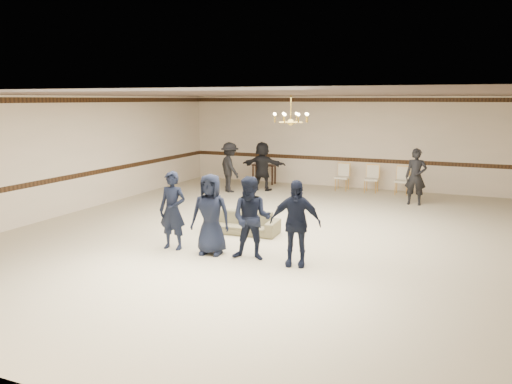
% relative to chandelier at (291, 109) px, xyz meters
% --- Properties ---
extents(room, '(12.01, 14.01, 3.21)m').
position_rel_chandelier_xyz_m(room, '(0.00, -1.00, -1.28)').
color(room, '#BBAD90').
rests_on(room, ground).
extents(chair_rail, '(12.00, 0.02, 0.14)m').
position_rel_chandelier_xyz_m(chair_rail, '(0.00, 5.99, -1.88)').
color(chair_rail, '#362010').
rests_on(chair_rail, wall_back).
extents(crown_molding, '(12.00, 0.02, 0.14)m').
position_rel_chandelier_xyz_m(crown_molding, '(0.00, 5.99, 0.21)').
color(crown_molding, '#362010').
rests_on(crown_molding, wall_back).
extents(chandelier, '(0.94, 0.94, 0.89)m').
position_rel_chandelier_xyz_m(chandelier, '(0.00, 0.00, 0.00)').
color(chandelier, '#B39239').
rests_on(chandelier, ceiling).
extents(boy_a, '(0.62, 0.42, 1.64)m').
position_rel_chandelier_xyz_m(boy_a, '(-1.54, -2.93, -2.05)').
color(boy_a, black).
rests_on(boy_a, floor).
extents(boy_b, '(0.88, 0.66, 1.64)m').
position_rel_chandelier_xyz_m(boy_b, '(-0.64, -2.93, -2.05)').
color(boy_b, black).
rests_on(boy_b, floor).
extents(boy_c, '(0.89, 0.74, 1.64)m').
position_rel_chandelier_xyz_m(boy_c, '(0.26, -2.93, -2.05)').
color(boy_c, black).
rests_on(boy_c, floor).
extents(boy_d, '(1.02, 0.59, 1.64)m').
position_rel_chandelier_xyz_m(boy_d, '(1.16, -2.93, -2.05)').
color(boy_d, black).
rests_on(boy_d, floor).
extents(settee, '(1.75, 0.78, 0.50)m').
position_rel_chandelier_xyz_m(settee, '(-0.74, -1.22, -2.62)').
color(settee, brown).
rests_on(settee, floor).
extents(adult_left, '(1.23, 1.18, 1.68)m').
position_rel_chandelier_xyz_m(adult_left, '(-3.40, 3.49, -2.03)').
color(adult_left, black).
rests_on(adult_left, floor).
extents(adult_mid, '(1.58, 0.57, 1.68)m').
position_rel_chandelier_xyz_m(adult_mid, '(-2.50, 4.19, -2.03)').
color(adult_mid, black).
rests_on(adult_mid, floor).
extents(adult_right, '(0.62, 0.41, 1.68)m').
position_rel_chandelier_xyz_m(adult_right, '(2.60, 3.79, -2.03)').
color(adult_right, black).
rests_on(adult_right, floor).
extents(banquet_chair_left, '(0.46, 0.46, 0.91)m').
position_rel_chandelier_xyz_m(banquet_chair_left, '(0.02, 5.28, -2.42)').
color(banquet_chair_left, beige).
rests_on(banquet_chair_left, floor).
extents(banquet_chair_mid, '(0.47, 0.47, 0.91)m').
position_rel_chandelier_xyz_m(banquet_chair_mid, '(1.02, 5.28, -2.42)').
color(banquet_chair_mid, beige).
rests_on(banquet_chair_mid, floor).
extents(banquet_chair_right, '(0.47, 0.47, 0.91)m').
position_rel_chandelier_xyz_m(banquet_chair_right, '(2.02, 5.28, -2.42)').
color(banquet_chair_right, beige).
rests_on(banquet_chair_right, floor).
extents(console_table, '(0.88, 0.41, 0.73)m').
position_rel_chandelier_xyz_m(console_table, '(-2.98, 5.48, -2.51)').
color(console_table, black).
rests_on(console_table, floor).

